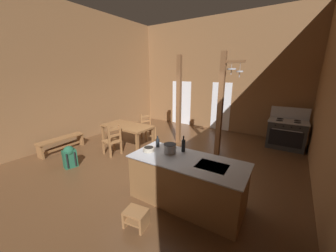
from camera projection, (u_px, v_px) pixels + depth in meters
name	position (u px, v px, depth m)	size (l,w,h in m)	color
ground_plane	(158.00, 164.00, 5.38)	(7.91, 9.07, 0.10)	brown
wall_back	(215.00, 75.00, 8.12)	(7.91, 0.14, 4.66)	brown
wall_left	(74.00, 76.00, 6.66)	(0.14, 9.07, 4.66)	brown
glazed_door_back_left	(181.00, 103.00, 9.26)	(1.00, 0.01, 2.05)	white
glazed_panel_back_right	(221.00, 107.00, 8.23)	(0.84, 0.01, 2.05)	white
kitchen_island	(187.00, 181.00, 3.62)	(2.18, 1.01, 0.90)	brown
stove_range	(286.00, 134.00, 6.33)	(1.14, 0.83, 1.32)	#313131
support_post_with_pot_rack	(221.00, 102.00, 5.46)	(0.64, 0.24, 3.01)	brown
support_post_center	(179.00, 101.00, 6.57)	(0.14, 0.14, 3.01)	brown
step_stool	(136.00, 217.00, 3.09)	(0.40, 0.34, 0.30)	olive
dining_table	(127.00, 128.00, 6.42)	(1.70, 0.91, 0.74)	brown
ladderback_chair_near_window	(147.00, 127.00, 7.24)	(0.58, 0.58, 0.95)	olive
ladderback_chair_by_post	(113.00, 141.00, 5.77)	(0.50, 0.50, 0.95)	olive
bench_along_left_wall	(61.00, 142.00, 6.08)	(0.41, 1.43, 0.44)	brown
backpack	(69.00, 156.00, 5.03)	(0.35, 0.36, 0.60)	#1E5138
stockpot_on_counter	(170.00, 148.00, 3.76)	(0.32, 0.25, 0.19)	#A8AAB2
mixing_bowl_on_counter	(149.00, 149.00, 3.86)	(0.23, 0.23, 0.08)	#B2A893
bottle_tall_on_counter	(183.00, 145.00, 3.82)	(0.08, 0.08, 0.33)	#1E2328
bottle_short_on_counter	(158.00, 143.00, 4.07)	(0.08, 0.08, 0.24)	#1E2328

